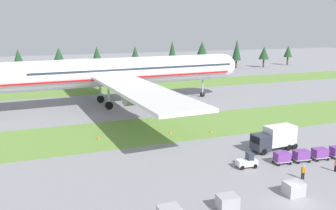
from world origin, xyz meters
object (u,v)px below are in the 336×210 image
Objects in this scene: catering_truck at (275,137)px; uld_container_1 at (227,203)px; airliner at (113,72)px; cargo_dolly_second at (301,155)px; uld_container_2 at (294,189)px; taxiway_marker_0 at (211,131)px; taxiway_marker_2 at (98,137)px; baggage_tug at (247,161)px; cargo_dolly_lead at (282,157)px; ground_crew_loader at (303,172)px; taxiway_marker_1 at (171,132)px; ground_crew_marshaller at (336,164)px; cargo_dolly_third at (320,153)px.

catering_truck reaches higher than uld_container_1.
cargo_dolly_second is at bearing 16.69° from airliner.
catering_truck reaches higher than uld_container_2.
taxiway_marker_2 is (-18.62, 2.89, 0.06)m from taxiway_marker_0.
cargo_dolly_second is 4.39× the size of taxiway_marker_0.
baggage_tug reaches higher than cargo_dolly_lead.
catering_truck is 10.10m from ground_crew_loader.
airliner is 29.87m from taxiway_marker_0.
catering_truck is 17.17m from taxiway_marker_1.
cargo_dolly_lead is at bearing 32.05° from uld_container_1.
taxiway_marker_1 is (-8.09, 22.51, -0.71)m from ground_crew_loader.
ground_crew_loader is at bearing 158.89° from catering_truck.
airliner is 33.64× the size of cargo_dolly_second.
taxiway_marker_1 is 0.72× the size of taxiway_marker_2.
taxiway_marker_1 is at bearing -143.30° from ground_crew_marshaller.
ground_crew_loader is 3.69× the size of taxiway_marker_1.
ground_crew_marshaller is 5.40m from ground_crew_loader.
cargo_dolly_lead is 5.31m from catering_truck.
cargo_dolly_second is 5.89m from ground_crew_loader.
uld_container_2 is at bearing -95.90° from taxiway_marker_0.
ground_crew_marshaller reaches higher than taxiway_marker_2.
taxiway_marker_0 is 0.81× the size of taxiway_marker_2.
cargo_dolly_second reaches higher than taxiway_marker_1.
taxiway_marker_1 is (-8.88, 17.62, -0.68)m from cargo_dolly_lead.
ground_crew_loader is at bearing -70.23° from taxiway_marker_1.
taxiway_marker_2 is at bearing -21.58° from airliner.
taxiway_marker_0 is (-7.93, 16.51, -0.65)m from cargo_dolly_third.
cargo_dolly_second is at bearing 120.60° from ground_crew_loader.
taxiway_marker_2 is at bearing 55.12° from catering_truck.
baggage_tug is 24.18m from taxiway_marker_2.
baggage_tug is at bearing -77.22° from taxiway_marker_1.
uld_container_1 is (-12.82, -8.03, -0.17)m from cargo_dolly_lead.
cargo_dolly_lead is 1.17× the size of uld_container_1.
ground_crew_marshaller is at bearing 16.85° from airliner.
taxiway_marker_0 is (-1.37, 20.81, -0.68)m from ground_crew_loader.
cargo_dolly_lead is 1.00× the size of cargo_dolly_second.
airliner is at bearing 173.53° from ground_crew_loader.
ground_crew_loader is (-0.79, -4.89, 0.03)m from cargo_dolly_lead.
cargo_dolly_third reaches higher than taxiway_marker_1.
baggage_tug is 5.03m from cargo_dolly_lead.
ground_crew_marshaller is at bearing 19.73° from uld_container_2.
catering_truck is 10.79× the size of taxiway_marker_2.
cargo_dolly_lead is 1.17× the size of uld_container_2.
taxiway_marker_1 is at bearing 39.04° from cargo_dolly_second.
taxiway_marker_0 is at bearing 163.00° from ground_crew_loader.
catering_truck is at bearing -49.24° from taxiway_marker_1.
cargo_dolly_lead reaches higher than taxiway_marker_1.
taxiway_marker_1 is at bearing 99.50° from uld_container_2.
cargo_dolly_third is (5.77, -0.58, 0.00)m from cargo_dolly_lead.
ground_crew_loader reaches higher than uld_container_2.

